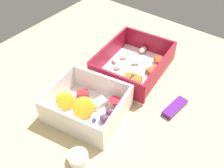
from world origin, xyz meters
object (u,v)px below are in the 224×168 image
(candy_bar, at_px, (175,108))
(paper_cup_liner, at_px, (78,158))
(pasta_container, at_px, (133,66))
(fruit_bowl, at_px, (88,107))

(candy_bar, distance_m, paper_cup_liner, 0.24)
(pasta_container, distance_m, candy_bar, 0.16)
(fruit_bowl, distance_m, candy_bar, 0.20)
(fruit_bowl, bearing_deg, pasta_container, -178.92)
(pasta_container, xyz_separation_m, candy_bar, (0.05, 0.15, -0.01))
(fruit_bowl, bearing_deg, paper_cup_liner, 32.06)
(fruit_bowl, relative_size, candy_bar, 2.55)
(candy_bar, bearing_deg, fruit_bowl, -49.34)
(pasta_container, height_order, paper_cup_liner, pasta_container)
(fruit_bowl, height_order, candy_bar, fruit_bowl)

